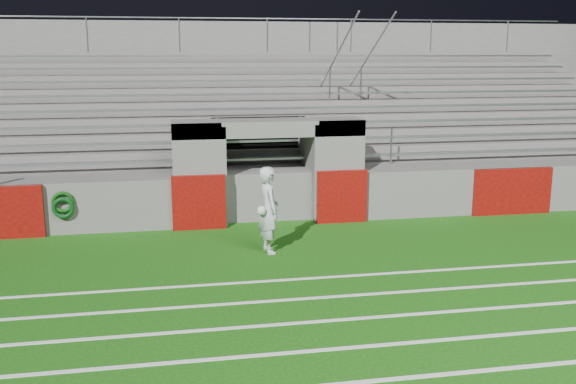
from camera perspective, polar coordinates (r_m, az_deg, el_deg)
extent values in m
plane|color=#16510D|center=(13.33, 0.56, -6.29)|extent=(90.00, 90.00, 0.00)
cube|color=white|center=(8.87, 6.96, -16.39)|extent=(28.00, 0.09, 0.01)
cube|color=white|center=(9.72, 5.17, -13.65)|extent=(28.00, 0.09, 0.01)
cube|color=white|center=(10.60, 3.70, -11.34)|extent=(28.00, 0.09, 0.01)
cube|color=white|center=(11.49, 2.48, -9.38)|extent=(28.00, 0.09, 0.01)
cube|color=white|center=(12.41, 1.44, -7.71)|extent=(28.00, 0.09, 0.01)
cube|color=#615E5B|center=(18.92, 22.13, 0.34)|extent=(10.60, 0.35, 1.25)
cube|color=#615E5B|center=(16.19, -8.08, 1.68)|extent=(1.20, 1.00, 2.60)
cube|color=#615E5B|center=(16.71, 4.35, 2.10)|extent=(1.20, 1.00, 2.60)
cube|color=black|center=(18.02, -2.58, 2.71)|extent=(2.60, 0.20, 2.50)
cube|color=#615E5B|center=(16.82, -5.95, 1.97)|extent=(0.10, 2.20, 2.50)
cube|color=#615E5B|center=(17.15, 1.74, 2.22)|extent=(0.10, 2.20, 2.50)
cube|color=#615E5B|center=(16.19, -1.79, 5.74)|extent=(4.80, 1.00, 0.40)
cube|color=#615E5B|center=(20.14, -3.42, 3.43)|extent=(26.00, 8.00, 0.20)
cube|color=#615E5B|center=(20.25, -3.40, 1.68)|extent=(26.00, 8.00, 1.05)
cube|color=#610A08|center=(15.77, -7.92, -0.92)|extent=(1.30, 0.15, 1.35)
cube|color=#610A08|center=(16.31, 4.81, -0.40)|extent=(1.30, 0.15, 1.35)
cube|color=#610A08|center=(18.11, 19.31, 0.06)|extent=(2.20, 0.15, 1.25)
cube|color=#93959B|center=(17.23, -2.23, 3.01)|extent=(23.00, 0.28, 0.06)
cube|color=#615E5B|center=(18.06, -2.62, 3.34)|extent=(24.00, 0.75, 0.38)
cube|color=#93959B|center=(17.91, -2.59, 4.59)|extent=(23.00, 0.28, 0.06)
cube|color=#615E5B|center=(18.77, -2.94, 4.27)|extent=(24.00, 0.75, 0.76)
cube|color=#93959B|center=(18.60, -2.92, 6.05)|extent=(23.00, 0.28, 0.06)
cube|color=#615E5B|center=(19.48, -3.24, 5.12)|extent=(24.00, 0.75, 1.14)
cube|color=#93959B|center=(19.30, -3.23, 7.41)|extent=(23.00, 0.28, 0.06)
cube|color=#615E5B|center=(20.20, -3.51, 5.92)|extent=(24.00, 0.75, 1.52)
cube|color=#93959B|center=(20.01, -3.51, 8.67)|extent=(23.00, 0.28, 0.06)
cube|color=#615E5B|center=(20.92, -3.77, 6.66)|extent=(24.00, 0.75, 1.90)
cube|color=#93959B|center=(20.74, -3.78, 9.85)|extent=(23.00, 0.28, 0.06)
cube|color=#615E5B|center=(21.64, -4.01, 7.35)|extent=(24.00, 0.75, 2.28)
cube|color=#93959B|center=(21.47, -4.04, 10.94)|extent=(23.00, 0.28, 0.06)
cube|color=#615E5B|center=(22.37, -4.24, 7.99)|extent=(24.00, 0.75, 2.66)
cube|color=#93959B|center=(22.21, -4.27, 11.96)|extent=(23.00, 0.28, 0.06)
cube|color=#615E5B|center=(23.04, -4.43, 8.28)|extent=(26.00, 0.60, 5.29)
cylinder|color=#A5A8AD|center=(17.45, 6.06, 4.00)|extent=(0.05, 0.05, 1.00)
cylinder|color=#A5A8AD|center=(20.18, 3.73, 9.50)|extent=(0.05, 0.05, 1.00)
cylinder|color=#A5A8AD|center=(23.09, 1.93, 13.64)|extent=(0.05, 0.05, 1.00)
cylinder|color=#A5A8AD|center=(20.17, 3.75, 10.92)|extent=(0.05, 6.02, 3.08)
cylinder|color=#A5A8AD|center=(17.75, 9.17, 4.05)|extent=(0.05, 0.05, 1.00)
cylinder|color=#A5A8AD|center=(20.45, 6.49, 9.48)|extent=(0.05, 0.05, 1.00)
cylinder|color=#A5A8AD|center=(23.32, 4.40, 13.60)|extent=(0.05, 0.05, 1.00)
cylinder|color=#A5A8AD|center=(20.43, 6.52, 10.88)|extent=(0.05, 6.02, 3.08)
cylinder|color=#A5A8AD|center=(22.71, -17.43, 13.25)|extent=(0.05, 0.05, 1.10)
cylinder|color=#A5A8AD|center=(22.57, -9.64, 13.64)|extent=(0.05, 0.05, 1.10)
cylinder|color=#A5A8AD|center=(22.82, -1.87, 13.78)|extent=(0.05, 0.05, 1.10)
cylinder|color=#A5A8AD|center=(23.45, 5.61, 13.69)|extent=(0.05, 0.05, 1.10)
cylinder|color=#A5A8AD|center=(24.45, 12.58, 13.41)|extent=(0.05, 0.05, 1.10)
cylinder|color=#A5A8AD|center=(25.75, 18.91, 12.98)|extent=(0.05, 0.05, 1.10)
cylinder|color=#A5A8AD|center=(22.71, -4.46, 15.15)|extent=(24.00, 0.05, 0.05)
imported|color=silver|center=(13.78, -1.73, -1.59)|extent=(0.55, 0.75, 1.88)
sphere|color=white|center=(13.57, -2.39, -1.66)|extent=(0.20, 0.20, 0.20)
torus|color=#0E440D|center=(15.94, -19.37, -0.86)|extent=(0.53, 0.10, 0.53)
torus|color=#0B3A13|center=(15.92, -19.36, -1.36)|extent=(0.52, 0.10, 0.52)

